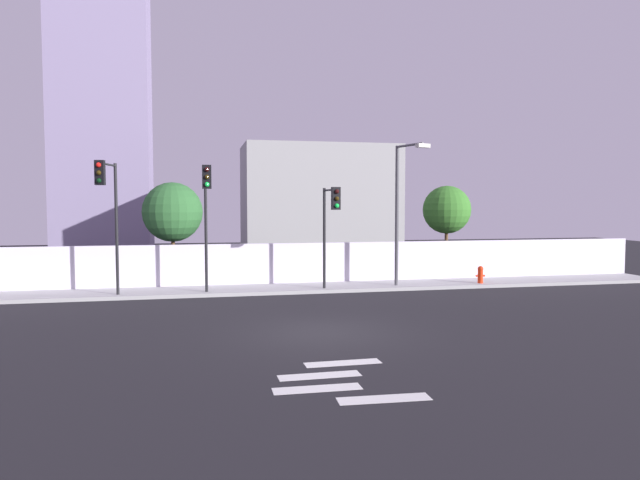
% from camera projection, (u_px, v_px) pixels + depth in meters
% --- Properties ---
extents(ground_plane, '(80.00, 80.00, 0.00)m').
position_uv_depth(ground_plane, '(322.00, 332.00, 16.54)').
color(ground_plane, black).
extents(sidewalk, '(36.00, 2.40, 0.15)m').
position_uv_depth(sidewalk, '(282.00, 289.00, 24.54)').
color(sidewalk, '#A4A4A4').
rests_on(sidewalk, ground).
extents(perimeter_wall, '(36.00, 0.18, 1.80)m').
position_uv_depth(perimeter_wall, '(278.00, 263.00, 25.74)').
color(perimeter_wall, silver).
rests_on(perimeter_wall, sidewalk).
extents(crosswalk_marking, '(2.93, 3.04, 0.01)m').
position_uv_depth(crosswalk_marking, '(340.00, 380.00, 12.00)').
color(crosswalk_marking, silver).
rests_on(crosswalk_marking, ground).
extents(traffic_light_left, '(0.57, 1.79, 5.14)m').
position_uv_depth(traffic_light_left, '(108.00, 199.00, 21.48)').
color(traffic_light_left, black).
rests_on(traffic_light_left, sidewalk).
extents(traffic_light_center, '(0.37, 1.76, 4.23)m').
position_uv_depth(traffic_light_center, '(331.00, 215.00, 23.26)').
color(traffic_light_center, black).
rests_on(traffic_light_center, sidewalk).
extents(traffic_light_right, '(0.34, 1.65, 5.04)m').
position_uv_depth(traffic_light_right, '(206.00, 201.00, 22.31)').
color(traffic_light_right, black).
rests_on(traffic_light_right, sidewalk).
extents(street_lamp_curbside, '(0.89, 1.94, 6.08)m').
position_uv_depth(street_lamp_curbside, '(401.00, 202.00, 24.67)').
color(street_lamp_curbside, '#4C4C51').
rests_on(street_lamp_curbside, sidewalk).
extents(fire_hydrant, '(0.44, 0.26, 0.78)m').
position_uv_depth(fire_hydrant, '(480.00, 274.00, 25.75)').
color(fire_hydrant, red).
rests_on(fire_hydrant, sidewalk).
extents(roadside_tree_leftmost, '(2.71, 2.71, 4.70)m').
position_uv_depth(roadside_tree_leftmost, '(172.00, 212.00, 25.96)').
color(roadside_tree_leftmost, brown).
rests_on(roadside_tree_leftmost, ground).
extents(roadside_tree_midleft, '(2.41, 2.41, 4.63)m').
position_uv_depth(roadside_tree_midleft, '(447.00, 210.00, 28.74)').
color(roadside_tree_midleft, brown).
rests_on(roadside_tree_midleft, ground).
extents(low_building_distant, '(10.57, 6.00, 7.77)m').
position_uv_depth(low_building_distant, '(319.00, 202.00, 40.24)').
color(low_building_distant, '#989898').
rests_on(low_building_distant, ground).
extents(tower_on_skyline, '(7.85, 5.00, 23.75)m').
position_uv_depth(tower_on_skyline, '(102.00, 107.00, 48.09)').
color(tower_on_skyline, gray).
rests_on(tower_on_skyline, ground).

